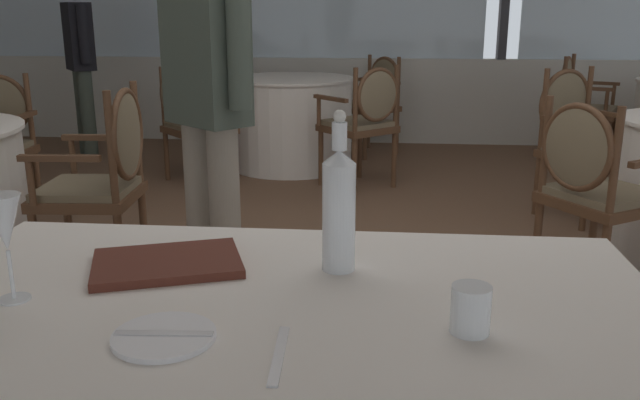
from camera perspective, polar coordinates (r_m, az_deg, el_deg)
ground_plane at (r=3.33m, az=0.34°, el=-7.77°), size 13.57×13.57×0.00m
window_wall_far at (r=6.96m, az=3.20°, el=13.71°), size 9.11×0.14×2.68m
side_plate at (r=1.25m, az=-13.02°, el=-11.14°), size 0.18×0.18×0.01m
butter_knife at (r=1.25m, az=-13.03°, el=-10.92°), size 0.18×0.03×0.00m
dinner_fork at (r=1.17m, az=-3.48°, el=-12.89°), size 0.03×0.20×0.00m
water_bottle at (r=1.48m, az=1.60°, el=-0.56°), size 0.07×0.07×0.36m
wine_glass at (r=1.45m, az=-25.04°, el=-1.98°), size 0.07×0.07×0.22m
water_tumbler at (r=1.26m, az=12.58°, el=-8.98°), size 0.07×0.07×0.09m
menu_book at (r=1.57m, az=-12.76°, el=-5.22°), size 0.38×0.32×0.02m
background_table_0 at (r=5.88m, az=-2.47°, el=6.55°), size 1.08×1.08×0.77m
dining_chair_0_0 at (r=5.37m, az=-10.96°, el=6.90°), size 0.66×0.66×0.90m
dining_chair_0_1 at (r=5.11m, az=3.82°, el=7.07°), size 0.66×0.66×0.93m
dining_chair_0_2 at (r=6.45m, az=4.57°, el=8.69°), size 0.66×0.66×0.91m
dining_chair_0_3 at (r=6.66m, az=-7.34°, el=8.80°), size 0.66×0.66×0.90m
dining_chair_1_1 at (r=4.73m, az=20.82°, el=5.34°), size 0.65×0.64×0.97m
dining_chair_1_2 at (r=3.41m, az=22.03°, el=1.49°), size 0.64×0.65×0.94m
dining_chair_2_2 at (r=3.44m, az=-17.69°, el=2.38°), size 0.50×0.56×0.99m
dining_chair_3_1 at (r=6.44m, az=21.05°, el=7.86°), size 0.61×0.64×0.94m
diner_person_0 at (r=2.84m, az=-9.50°, el=9.44°), size 0.42×0.39×1.78m
diner_person_1 at (r=6.66m, az=-19.56°, el=11.39°), size 0.37×0.45×1.62m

